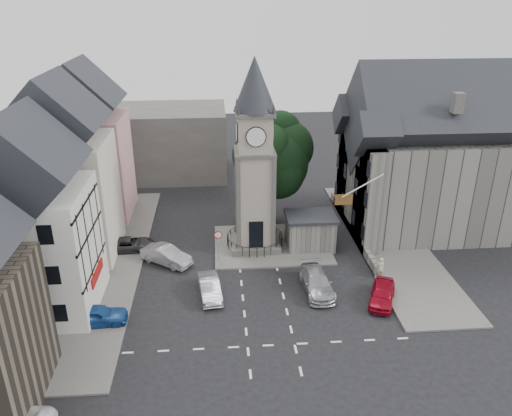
{
  "coord_description": "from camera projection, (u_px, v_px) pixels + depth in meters",
  "views": [
    {
      "loc": [
        -3.0,
        -30.91,
        20.74
      ],
      "look_at": [
        -0.13,
        5.0,
        4.98
      ],
      "focal_mm": 35.0,
      "sensor_mm": 36.0,
      "label": 1
    }
  ],
  "objects": [
    {
      "name": "flagpole",
      "position": [
        363.0,
        186.0,
        38.19
      ],
      "size": [
        3.68,
        0.1,
        2.74
      ],
      "color": "white",
      "rests_on": "ground"
    },
    {
      "name": "pavement_east",
      "position": [
        387.0,
        240.0,
        44.91
      ],
      "size": [
        6.0,
        26.0,
        0.14
      ],
      "primitive_type": "cube",
      "color": "#595651",
      "rests_on": "ground"
    },
    {
      "name": "terrace_tudor",
      "position": [
        32.0,
        229.0,
        33.15
      ],
      "size": [
        8.1,
        7.6,
        12.0
      ],
      "color": "silver",
      "rests_on": "ground"
    },
    {
      "name": "clock_tower",
      "position": [
        255.0,
        158.0,
        40.8
      ],
      "size": [
        4.86,
        4.86,
        16.25
      ],
      "color": "#4C4944",
      "rests_on": "ground"
    },
    {
      "name": "warning_sign_post",
      "position": [
        218.0,
        240.0,
        40.67
      ],
      "size": [
        0.7,
        0.19,
        2.85
      ],
      "color": "black",
      "rests_on": "ground"
    },
    {
      "name": "pavement_west",
      "position": [
        106.0,
        262.0,
        41.3
      ],
      "size": [
        6.0,
        30.0,
        0.14
      ],
      "primitive_type": "cube",
      "color": "#595651",
      "rests_on": "ground"
    },
    {
      "name": "pedestrian",
      "position": [
        380.0,
        268.0,
        38.92
      ],
      "size": [
        0.67,
        0.46,
        1.74
      ],
      "primitive_type": "imported",
      "rotation": [
        0.0,
        0.0,
        3.22
      ],
      "color": "beige",
      "rests_on": "ground"
    },
    {
      "name": "terrace_pink",
      "position": [
        87.0,
        152.0,
        47.6
      ],
      "size": [
        8.1,
        7.6,
        12.8
      ],
      "color": "#D08F95",
      "rests_on": "ground"
    },
    {
      "name": "east_building",
      "position": [
        422.0,
        163.0,
        45.43
      ],
      "size": [
        14.4,
        11.4,
        12.6
      ],
      "color": "#5A5853",
      "rests_on": "ground"
    },
    {
      "name": "central_island",
      "position": [
        272.0,
        245.0,
        44.14
      ],
      "size": [
        10.0,
        8.0,
        0.16
      ],
      "primitive_type": "cube",
      "color": "#595651",
      "rests_on": "ground"
    },
    {
      "name": "terrace_cream",
      "position": [
        64.0,
        181.0,
        40.29
      ],
      "size": [
        8.1,
        7.6,
        12.8
      ],
      "color": "beige",
      "rests_on": "ground"
    },
    {
      "name": "car_west_grey",
      "position": [
        129.0,
        244.0,
        43.02
      ],
      "size": [
        4.52,
        2.31,
        1.22
      ],
      "primitive_type": "imported",
      "rotation": [
        0.0,
        0.0,
        1.64
      ],
      "color": "#2A2B2D",
      "rests_on": "ground"
    },
    {
      "name": "town_tree",
      "position": [
        272.0,
        153.0,
        45.98
      ],
      "size": [
        7.2,
        7.2,
        10.8
      ],
      "color": "black",
      "rests_on": "ground"
    },
    {
      "name": "ground",
      "position": [
        263.0,
        297.0,
        36.76
      ],
      "size": [
        120.0,
        120.0,
        0.0
      ],
      "primitive_type": "plane",
      "color": "black",
      "rests_on": "ground"
    },
    {
      "name": "stone_shelter",
      "position": [
        310.0,
        231.0,
        43.34
      ],
      "size": [
        4.3,
        3.3,
        3.08
      ],
      "color": "#5A5853",
      "rests_on": "ground"
    },
    {
      "name": "car_west_silver",
      "position": [
        166.0,
        255.0,
        41.0
      ],
      "size": [
        4.54,
        3.8,
        1.46
      ],
      "primitive_type": "imported",
      "rotation": [
        0.0,
        0.0,
        0.97
      ],
      "color": "#A2A4AA",
      "rests_on": "ground"
    },
    {
      "name": "backdrop_west",
      "position": [
        142.0,
        142.0,
        59.85
      ],
      "size": [
        20.0,
        10.0,
        8.0
      ],
      "primitive_type": "cube",
      "color": "#4C4944",
      "rests_on": "ground"
    },
    {
      "name": "car_island_east",
      "position": [
        317.0,
        282.0,
        37.22
      ],
      "size": [
        2.28,
        5.06,
        1.44
      ],
      "primitive_type": "imported",
      "rotation": [
        0.0,
        0.0,
        0.05
      ],
      "color": "#9EA0A6",
      "rests_on": "ground"
    },
    {
      "name": "east_boundary_wall",
      "position": [
        352.0,
        228.0,
        46.38
      ],
      "size": [
        0.4,
        16.0,
        0.9
      ],
      "primitive_type": "cube",
      "color": "#5A5853",
      "rests_on": "ground"
    },
    {
      "name": "car_east_red",
      "position": [
        382.0,
        294.0,
        35.89
      ],
      "size": [
        3.11,
        4.4,
        1.39
      ],
      "primitive_type": "imported",
      "rotation": [
        0.0,
        0.0,
        -0.4
      ],
      "color": "#9E081C",
      "rests_on": "ground"
    },
    {
      "name": "car_west_blue",
      "position": [
        96.0,
        316.0,
        33.45
      ],
      "size": [
        4.27,
        1.97,
        1.42
      ],
      "primitive_type": "imported",
      "rotation": [
        0.0,
        0.0,
        1.64
      ],
      "color": "navy",
      "rests_on": "ground"
    },
    {
      "name": "road_markings",
      "position": [
        271.0,
        345.0,
        31.73
      ],
      "size": [
        20.0,
        8.0,
        0.01
      ],
      "primitive_type": "cube",
      "color": "silver",
      "rests_on": "ground"
    },
    {
      "name": "car_island_silver",
      "position": [
        210.0,
        288.0,
        36.66
      ],
      "size": [
        1.97,
        4.24,
        1.35
      ],
      "primitive_type": "imported",
      "rotation": [
        0.0,
        0.0,
        0.14
      ],
      "color": "#9B9CA3",
      "rests_on": "ground"
    }
  ]
}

